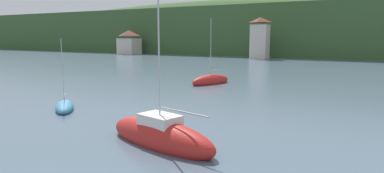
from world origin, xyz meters
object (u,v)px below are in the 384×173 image
(shore_building_westcentral, at_px, (260,39))
(sailboat_near_3, at_px, (160,136))
(sailboat_far_8, at_px, (211,81))
(sailboat_mid_9, at_px, (65,107))
(shore_building_west, at_px, (129,43))

(shore_building_westcentral, distance_m, sailboat_near_3, 73.72)
(sailboat_far_8, relative_size, sailboat_mid_9, 1.43)
(sailboat_mid_9, bearing_deg, shore_building_westcentral, 138.19)
(shore_building_westcentral, bearing_deg, sailboat_near_3, -75.83)
(shore_building_west, height_order, sailboat_far_8, sailboat_far_8)
(sailboat_far_8, bearing_deg, shore_building_westcentral, -149.86)
(shore_building_west, bearing_deg, sailboat_mid_9, -53.98)
(shore_building_west, height_order, shore_building_westcentral, shore_building_westcentral)
(sailboat_far_8, bearing_deg, shore_building_west, -114.01)
(sailboat_far_8, xyz_separation_m, sailboat_mid_9, (-3.64, -19.14, -0.15))
(sailboat_mid_9, bearing_deg, sailboat_near_3, 25.60)
(sailboat_far_8, height_order, sailboat_mid_9, sailboat_far_8)
(shore_building_west, relative_size, sailboat_mid_9, 1.29)
(shore_building_westcentral, xyz_separation_m, sailboat_far_8, (9.81, -48.50, -4.76))
(sailboat_near_3, bearing_deg, sailboat_mid_9, -3.67)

